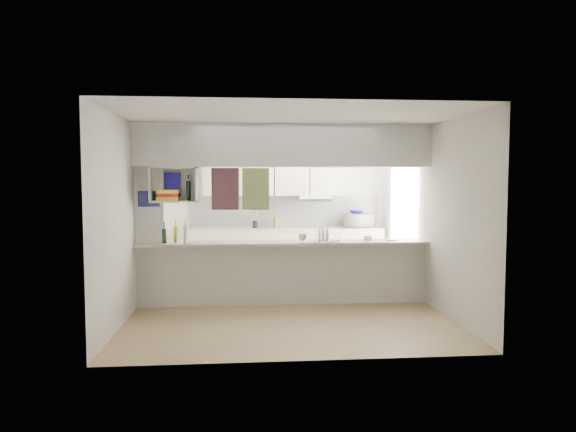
{
  "coord_description": "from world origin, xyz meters",
  "views": [
    {
      "loc": [
        -0.57,
        -7.4,
        1.81
      ],
      "look_at": [
        0.11,
        0.5,
        1.26
      ],
      "focal_mm": 32.0,
      "sensor_mm": 36.0,
      "label": 1
    }
  ],
  "objects": [
    {
      "name": "cup",
      "position": [
        0.27,
        -0.05,
        0.98
      ],
      "size": [
        0.16,
        0.16,
        0.1
      ],
      "primitive_type": "imported",
      "rotation": [
        0.0,
        0.0,
        0.33
      ],
      "color": "white",
      "rests_on": "dish_rack"
    },
    {
      "name": "ceiling",
      "position": [
        0.0,
        0.0,
        2.6
      ],
      "size": [
        4.8,
        4.8,
        0.0
      ],
      "primitive_type": "plane",
      "color": "white",
      "rests_on": "wall_back"
    },
    {
      "name": "wine_bottles",
      "position": [
        -1.54,
        -0.04,
        1.04
      ],
      "size": [
        0.37,
        0.15,
        0.33
      ],
      "color": "black",
      "rests_on": "breakfast_bar"
    },
    {
      "name": "microwave",
      "position": [
        1.57,
        2.08,
        1.05
      ],
      "size": [
        0.55,
        0.44,
        0.27
      ],
      "primitive_type": "imported",
      "rotation": [
        0.0,
        0.0,
        3.4
      ],
      "color": "white",
      "rests_on": "bench_top"
    },
    {
      "name": "wall_right",
      "position": [
        2.1,
        0.0,
        1.3
      ],
      "size": [
        0.0,
        4.8,
        4.8
      ],
      "primitive_type": "plane",
      "rotation": [
        1.57,
        0.0,
        -1.57
      ],
      "color": "silver",
      "rests_on": "floor"
    },
    {
      "name": "floor",
      "position": [
        0.0,
        0.0,
        0.0
      ],
      "size": [
        4.8,
        4.8,
        0.0
      ],
      "primitive_type": "plane",
      "color": "tan",
      "rests_on": "ground"
    },
    {
      "name": "kitchen_run",
      "position": [
        0.16,
        2.14,
        0.83
      ],
      "size": [
        3.6,
        0.63,
        2.24
      ],
      "color": "beige",
      "rests_on": "floor"
    },
    {
      "name": "servery_partition",
      "position": [
        -0.17,
        0.0,
        1.66
      ],
      "size": [
        4.2,
        0.5,
        2.6
      ],
      "color": "silver",
      "rests_on": "floor"
    },
    {
      "name": "utensil_jar",
      "position": [
        -0.37,
        2.15,
        0.99
      ],
      "size": [
        0.1,
        0.1,
        0.14
      ],
      "primitive_type": "cylinder",
      "color": "black",
      "rests_on": "bench_top"
    },
    {
      "name": "wall_left",
      "position": [
        -2.1,
        0.0,
        1.3
      ],
      "size": [
        0.0,
        4.8,
        4.8
      ],
      "primitive_type": "plane",
      "rotation": [
        1.57,
        0.0,
        1.57
      ],
      "color": "silver",
      "rests_on": "floor"
    },
    {
      "name": "plastic_tubs",
      "position": [
        1.28,
        0.02,
        0.95
      ],
      "size": [
        0.49,
        0.17,
        0.07
      ],
      "color": "silver",
      "rests_on": "breakfast_bar"
    },
    {
      "name": "wall_back",
      "position": [
        0.0,
        2.4,
        1.3
      ],
      "size": [
        4.2,
        0.0,
        4.2
      ],
      "primitive_type": "plane",
      "rotation": [
        1.57,
        0.0,
        0.0
      ],
      "color": "silver",
      "rests_on": "floor"
    },
    {
      "name": "dish_rack",
      "position": [
        0.61,
        -0.02,
        1.0
      ],
      "size": [
        0.39,
        0.3,
        0.21
      ],
      "rotation": [
        0.0,
        0.0,
        0.03
      ],
      "color": "silver",
      "rests_on": "breakfast_bar"
    },
    {
      "name": "cubby_shelf",
      "position": [
        -1.57,
        -0.06,
        1.71
      ],
      "size": [
        0.65,
        0.35,
        0.5
      ],
      "color": "white",
      "rests_on": "bulkhead"
    },
    {
      "name": "bowl",
      "position": [
        1.53,
        2.06,
        1.22
      ],
      "size": [
        0.26,
        0.26,
        0.06
      ],
      "primitive_type": "imported",
      "color": "#100C84",
      "rests_on": "microwave"
    },
    {
      "name": "knife_block",
      "position": [
        0.04,
        2.18,
        1.02
      ],
      "size": [
        0.12,
        0.11,
        0.2
      ],
      "primitive_type": "cube",
      "rotation": [
        0.0,
        0.0,
        0.32
      ],
      "color": "brown",
      "rests_on": "bench_top"
    }
  ]
}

